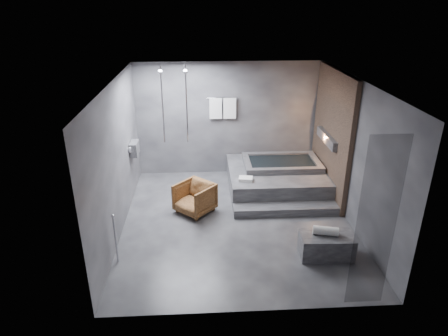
{
  "coord_description": "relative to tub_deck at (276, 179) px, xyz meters",
  "views": [
    {
      "loc": [
        -0.67,
        -6.94,
        4.21
      ],
      "look_at": [
        -0.24,
        0.3,
        1.06
      ],
      "focal_mm": 32.0,
      "sensor_mm": 36.0,
      "label": 1
    }
  ],
  "objects": [
    {
      "name": "concrete_bench",
      "position": [
        0.4,
        -2.68,
        -0.04
      ],
      "size": [
        0.93,
        0.54,
        0.41
      ],
      "primitive_type": "cube",
      "rotation": [
        0.0,
        0.0,
        -0.04
      ],
      "color": "#2D2D2F",
      "rests_on": "ground"
    },
    {
      "name": "rolled_towel",
      "position": [
        0.37,
        -2.65,
        0.24
      ],
      "size": [
        0.45,
        0.26,
        0.15
      ],
      "primitive_type": "cylinder",
      "rotation": [
        0.0,
        1.57,
        -0.26
      ],
      "color": "white",
      "rests_on": "concrete_bench"
    },
    {
      "name": "tub_step",
      "position": [
        0.0,
        -1.18,
        -0.16
      ],
      "size": [
        2.2,
        0.36,
        0.18
      ],
      "primitive_type": "cube",
      "color": "#2E2E31",
      "rests_on": "ground"
    },
    {
      "name": "tub_deck",
      "position": [
        0.0,
        0.0,
        0.0
      ],
      "size": [
        2.2,
        2.0,
        0.5
      ],
      "primitive_type": "cube",
      "color": "#2E2E31",
      "rests_on": "ground"
    },
    {
      "name": "deck_towel",
      "position": [
        -0.79,
        -0.59,
        0.29
      ],
      "size": [
        0.33,
        0.26,
        0.08
      ],
      "primitive_type": "cube",
      "rotation": [
        0.0,
        0.0,
        -0.16
      ],
      "color": "white",
      "rests_on": "tub_deck"
    },
    {
      "name": "room",
      "position": [
        -0.65,
        -1.21,
        1.48
      ],
      "size": [
        5.0,
        5.04,
        2.82
      ],
      "color": "#2A2A2C",
      "rests_on": "ground"
    },
    {
      "name": "driftwood_chair",
      "position": [
        -1.9,
        -1.0,
        0.07
      ],
      "size": [
        0.99,
        0.99,
        0.64
      ],
      "primitive_type": "imported",
      "rotation": [
        0.0,
        0.0,
        -0.74
      ],
      "color": "#442611",
      "rests_on": "ground"
    }
  ]
}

